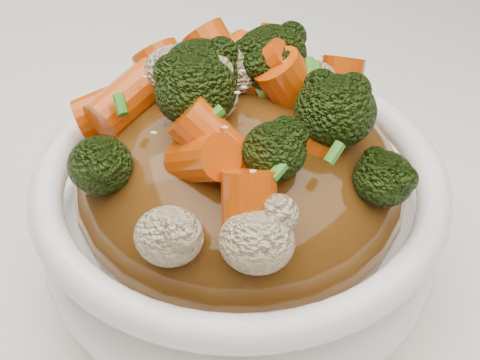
# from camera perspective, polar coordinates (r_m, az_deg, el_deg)

# --- Properties ---
(tablecloth) EXTENTS (1.20, 0.80, 0.04)m
(tablecloth) POSITION_cam_1_polar(r_m,az_deg,el_deg) (0.46, -5.84, -4.78)
(tablecloth) COLOR white
(tablecloth) RESTS_ON dining_table
(bowl) EXTENTS (0.21, 0.21, 0.08)m
(bowl) POSITION_cam_1_polar(r_m,az_deg,el_deg) (0.38, 0.00, -3.45)
(bowl) COLOR white
(bowl) RESTS_ON tablecloth
(sauce_base) EXTENTS (0.16, 0.16, 0.09)m
(sauce_base) POSITION_cam_1_polar(r_m,az_deg,el_deg) (0.36, 0.00, -0.33)
(sauce_base) COLOR #512D0D
(sauce_base) RESTS_ON bowl
(carrots) EXTENTS (0.16, 0.16, 0.05)m
(carrots) POSITION_cam_1_polar(r_m,az_deg,el_deg) (0.33, 0.00, 7.36)
(carrots) COLOR #D14706
(carrots) RESTS_ON sauce_base
(broccoli) EXTENTS (0.16, 0.16, 0.04)m
(broccoli) POSITION_cam_1_polar(r_m,az_deg,el_deg) (0.33, 0.00, 7.22)
(broccoli) COLOR black
(broccoli) RESTS_ON sauce_base
(cauliflower) EXTENTS (0.16, 0.16, 0.03)m
(cauliflower) POSITION_cam_1_polar(r_m,az_deg,el_deg) (0.33, 0.00, 6.95)
(cauliflower) COLOR beige
(cauliflower) RESTS_ON sauce_base
(scallions) EXTENTS (0.12, 0.12, 0.02)m
(scallions) POSITION_cam_1_polar(r_m,az_deg,el_deg) (0.33, -0.00, 7.50)
(scallions) COLOR #317C1C
(scallions) RESTS_ON sauce_base
(sesame_seeds) EXTENTS (0.15, 0.15, 0.01)m
(sesame_seeds) POSITION_cam_1_polar(r_m,az_deg,el_deg) (0.33, 0.00, 7.50)
(sesame_seeds) COLOR beige
(sesame_seeds) RESTS_ON sauce_base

